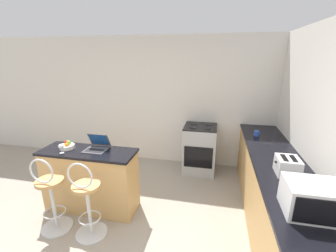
{
  "coord_description": "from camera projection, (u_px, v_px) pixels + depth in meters",
  "views": [
    {
      "loc": [
        1.32,
        -1.74,
        2.19
      ],
      "look_at": [
        0.52,
        1.93,
        1.03
      ],
      "focal_mm": 24.0,
      "sensor_mm": 36.0,
      "label": 1
    }
  ],
  "objects": [
    {
      "name": "mug_blue",
      "position": [
        257.0,
        133.0,
        3.73
      ],
      "size": [
        0.1,
        0.08,
        0.09
      ],
      "color": "#2D51AD",
      "rests_on": "counter_right"
    },
    {
      "name": "breakfast_bar",
      "position": [
        91.0,
        180.0,
        3.29
      ],
      "size": [
        1.36,
        0.49,
        0.93
      ],
      "color": "tan",
      "rests_on": "ground_plane"
    },
    {
      "name": "wall_back",
      "position": [
        151.0,
        101.0,
        4.69
      ],
      "size": [
        12.0,
        0.06,
        2.6
      ],
      "color": "silver",
      "rests_on": "ground_plane"
    },
    {
      "name": "stove_range",
      "position": [
        200.0,
        149.0,
        4.4
      ],
      "size": [
        0.61,
        0.61,
        0.94
      ],
      "color": "#9EA3A8",
      "rests_on": "ground_plane"
    },
    {
      "name": "laptop",
      "position": [
        97.0,
        146.0,
        3.19
      ],
      "size": [
        0.31,
        0.3,
        0.22
      ],
      "color": "#47474C",
      "rests_on": "breakfast_bar"
    },
    {
      "name": "bar_stool_near",
      "position": [
        51.0,
        196.0,
        2.85
      ],
      "size": [
        0.4,
        0.4,
        1.05
      ],
      "color": "silver",
      "rests_on": "ground_plane"
    },
    {
      "name": "mug_red",
      "position": [
        291.0,
        159.0,
        2.78
      ],
      "size": [
        0.1,
        0.08,
        0.1
      ],
      "color": "red",
      "rests_on": "counter_right"
    },
    {
      "name": "toaster",
      "position": [
        287.0,
        166.0,
        2.5
      ],
      "size": [
        0.25,
        0.27,
        0.2
      ],
      "color": "silver",
      "rests_on": "counter_right"
    },
    {
      "name": "bar_stool_far",
      "position": [
        87.0,
        201.0,
        2.75
      ],
      "size": [
        0.4,
        0.4,
        1.05
      ],
      "color": "silver",
      "rests_on": "ground_plane"
    },
    {
      "name": "counter_right",
      "position": [
        274.0,
        192.0,
        2.99
      ],
      "size": [
        0.67,
        3.22,
        0.93
      ],
      "color": "tan",
      "rests_on": "ground_plane"
    },
    {
      "name": "fruit_bowl",
      "position": [
        67.0,
        146.0,
        3.22
      ],
      "size": [
        0.21,
        0.21,
        0.11
      ],
      "color": "silver",
      "rests_on": "breakfast_bar"
    },
    {
      "name": "microwave",
      "position": [
        313.0,
        199.0,
        1.85
      ],
      "size": [
        0.45,
        0.36,
        0.27
      ],
      "color": "silver",
      "rests_on": "counter_right"
    },
    {
      "name": "wine_glass_tall",
      "position": [
        61.0,
        147.0,
        3.05
      ],
      "size": [
        0.07,
        0.07,
        0.13
      ],
      "color": "silver",
      "rests_on": "breakfast_bar"
    }
  ]
}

